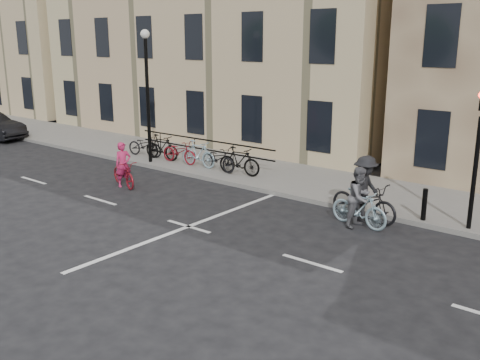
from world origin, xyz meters
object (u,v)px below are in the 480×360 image
Objects in this scene: cyclist_pink at (124,171)px; cyclist_dark at (364,195)px; lamp_post at (147,80)px; cyclist_grey at (359,203)px; traffic_light at (478,144)px.

cyclist_dark reaches higher than cyclist_pink.
lamp_post reaches higher than cyclist_dark.
cyclist_dark is at bearing -58.93° from cyclist_pink.
cyclist_grey is 0.61m from cyclist_dark.
traffic_light reaches higher than cyclist_dark.
cyclist_dark is at bearing -164.52° from traffic_light.
traffic_light is at bearing -58.43° from cyclist_pink.
cyclist_pink is 0.85× the size of cyclist_dark.
cyclist_grey is at bearing -63.03° from cyclist_pink.
lamp_post is at bearing 179.73° from traffic_light.
cyclist_grey reaches higher than cyclist_pink.
traffic_light is 3.38m from cyclist_grey.
cyclist_pink is 1.04× the size of cyclist_grey.
cyclist_pink is 8.52m from cyclist_grey.
cyclist_pink is 8.50m from cyclist_dark.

